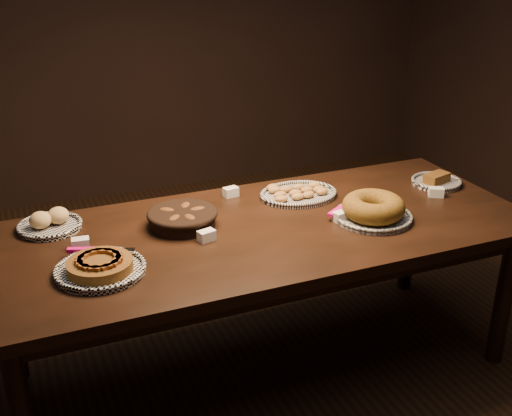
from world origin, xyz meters
name	(u,v)px	position (x,y,z in m)	size (l,w,h in m)	color
ground	(262,367)	(0.00, 0.00, 0.00)	(5.00, 5.00, 0.00)	black
buffet_table	(262,242)	(0.00, 0.00, 0.68)	(2.40, 1.00, 0.75)	black
apple_tart_plate	(100,267)	(-0.73, -0.14, 0.77)	(0.35, 0.36, 0.07)	white
madeleine_platter	(298,193)	(0.30, 0.25, 0.77)	(0.38, 0.31, 0.04)	black
bundt_cake_plate	(373,210)	(0.49, -0.12, 0.80)	(0.38, 0.39, 0.11)	black
croissant_basket	(183,217)	(-0.32, 0.14, 0.79)	(0.38, 0.38, 0.08)	black
bread_roll_plate	(50,223)	(-0.86, 0.34, 0.78)	(0.28, 0.28, 0.09)	white
loaf_plate	(436,181)	(1.02, 0.13, 0.77)	(0.25, 0.25, 0.06)	black
tent_cards	(265,214)	(0.05, 0.07, 0.77)	(1.76, 0.52, 0.04)	white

